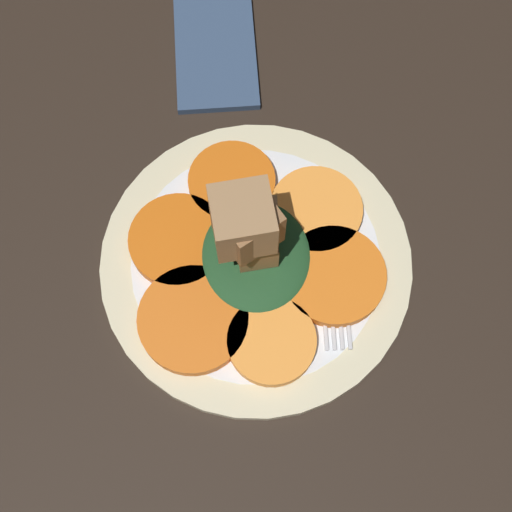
% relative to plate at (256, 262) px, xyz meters
% --- Properties ---
extents(table_slab, '(1.20, 1.20, 0.02)m').
position_rel_plate_xyz_m(table_slab, '(0.00, 0.00, -0.02)').
color(table_slab, black).
rests_on(table_slab, ground).
extents(plate, '(0.28, 0.28, 0.01)m').
position_rel_plate_xyz_m(plate, '(0.00, 0.00, 0.00)').
color(plate, beige).
rests_on(plate, table_slab).
extents(carrot_slice_0, '(0.08, 0.08, 0.01)m').
position_rel_plate_xyz_m(carrot_slice_0, '(0.04, -0.06, 0.01)').
color(carrot_slice_0, orange).
rests_on(carrot_slice_0, plate).
extents(carrot_slice_1, '(0.08, 0.08, 0.01)m').
position_rel_plate_xyz_m(carrot_slice_1, '(0.08, 0.02, 0.01)').
color(carrot_slice_1, '#D56013').
rests_on(carrot_slice_1, plate).
extents(carrot_slice_2, '(0.09, 0.09, 0.01)m').
position_rel_plate_xyz_m(carrot_slice_2, '(0.02, 0.07, 0.01)').
color(carrot_slice_2, '#D45E12').
rests_on(carrot_slice_2, plate).
extents(carrot_slice_3, '(0.10, 0.10, 0.01)m').
position_rel_plate_xyz_m(carrot_slice_3, '(-0.05, 0.06, 0.01)').
color(carrot_slice_3, orange).
rests_on(carrot_slice_3, plate).
extents(carrot_slice_4, '(0.08, 0.08, 0.01)m').
position_rel_plate_xyz_m(carrot_slice_4, '(-0.08, -0.01, 0.01)').
color(carrot_slice_4, orange).
rests_on(carrot_slice_4, plate).
extents(carrot_slice_5, '(0.09, 0.09, 0.01)m').
position_rel_plate_xyz_m(carrot_slice_5, '(-0.02, -0.07, 0.01)').
color(carrot_slice_5, orange).
rests_on(carrot_slice_5, plate).
extents(center_pile, '(0.11, 0.10, 0.11)m').
position_rel_plate_xyz_m(center_pile, '(0.00, 0.00, 0.05)').
color(center_pile, '#1E4723').
rests_on(center_pile, plate).
extents(fork, '(0.17, 0.02, 0.00)m').
position_rel_plate_xyz_m(fork, '(-0.01, -0.07, 0.01)').
color(fork, silver).
rests_on(fork, plate).
extents(napkin, '(0.14, 0.08, 0.01)m').
position_rel_plate_xyz_m(napkin, '(0.23, 0.02, -0.00)').
color(napkin, '#334766').
rests_on(napkin, table_slab).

